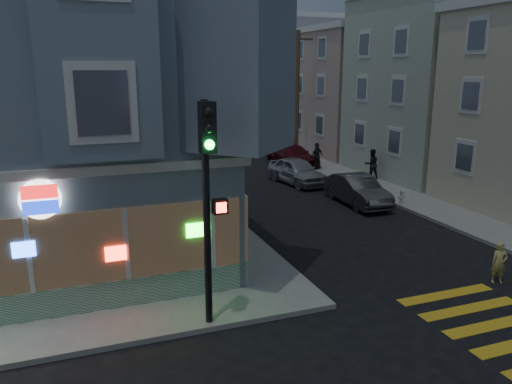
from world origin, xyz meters
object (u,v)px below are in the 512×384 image
pedestrian_a (372,164)px  traffic_signal (208,178)px  street_tree_near (269,101)px  parked_car_a (297,171)px  fire_hydrant (402,196)px  utility_pole (297,93)px  running_child (499,263)px  pedestrian_b (317,156)px  parked_car_b (357,190)px  street_tree_far (238,96)px  parked_car_d (225,140)px  parked_car_c (293,155)px

pedestrian_a → traffic_signal: bearing=53.6°
street_tree_near → parked_car_a: size_ratio=1.20×
street_tree_near → fire_hydrant: 20.01m
utility_pole → running_child: bearing=-98.6°
parked_car_a → traffic_signal: size_ratio=0.78×
pedestrian_b → parked_car_a: 3.85m
pedestrian_a → parked_car_b: (-3.56, -4.23, -0.31)m
utility_pole → pedestrian_b: 6.05m
pedestrian_b → fire_hydrant: size_ratio=2.43×
street_tree_near → street_tree_far: 8.00m
parked_car_d → traffic_signal: traffic_signal is taller
street_tree_near → traffic_signal: 30.63m
utility_pole → street_tree_near: size_ratio=1.70×
street_tree_far → fire_hydrant: 27.92m
parked_car_a → parked_car_d: bearing=82.4°
utility_pole → parked_car_a: utility_pole is taller
parked_car_d → utility_pole: bearing=-59.8°
street_tree_near → street_tree_far: same height
pedestrian_b → street_tree_far: bearing=-114.0°
street_tree_far → parked_car_b: bearing=-95.9°
parked_car_b → parked_car_c: (1.26, 10.40, -0.02)m
street_tree_far → pedestrian_a: 22.58m
utility_pole → fire_hydrant: (-0.70, -13.69, -4.27)m
pedestrian_a → fire_hydrant: pedestrian_a is taller
street_tree_far → traffic_signal: 38.05m
parked_car_a → parked_car_d: parked_car_a is taller
parked_car_c → traffic_signal: 22.88m
parked_car_a → pedestrian_a: bearing=-20.1°
utility_pole → fire_hydrant: 14.36m
parked_car_c → utility_pole: bearing=51.9°
pedestrian_a → traffic_signal: size_ratio=0.31×
street_tree_far → parked_car_a: bearing=-99.5°
street_tree_near → fire_hydrant: size_ratio=7.37×
street_tree_near → traffic_signal: traffic_signal is taller
fire_hydrant → street_tree_near: bearing=87.4°
running_child → parked_car_c: bearing=106.0°
utility_pole → street_tree_near: bearing=88.1°
running_child → parked_car_b: (0.82, 9.60, 0.07)m
street_tree_far → parked_car_d: size_ratio=1.05×
parked_car_c → parked_car_d: size_ratio=0.97×
street_tree_far → parked_car_b: (-2.76, -26.60, -3.21)m
pedestrian_b → fire_hydrant: 9.03m
parked_car_b → parked_car_d: (-0.84, 19.50, -0.03)m
street_tree_far → pedestrian_a: size_ratio=2.97×
parked_car_a → parked_car_b: 5.27m
pedestrian_b → traffic_signal: 21.08m
traffic_signal → fire_hydrant: (11.86, 8.15, -3.47)m
parked_car_b → traffic_signal: (-10.00, -9.24, 3.27)m
utility_pole → street_tree_near: 6.06m
parked_car_d → pedestrian_b: bearing=-72.9°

